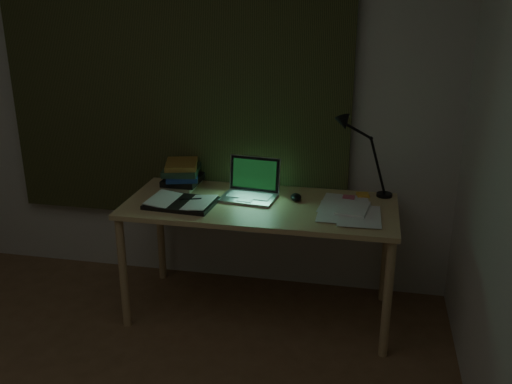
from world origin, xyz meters
TOP-DOWN VIEW (x-y plane):
  - wall_back at (0.00, 2.00)m, footprint 3.50×0.00m
  - curtain at (0.00, 1.96)m, footprint 2.20×0.06m
  - desk at (0.62, 1.58)m, footprint 1.55×0.68m
  - laptop at (0.54, 1.64)m, footprint 0.35×0.38m
  - open_textbook at (0.19, 1.48)m, footprint 0.40×0.30m
  - book_stack at (0.09, 1.77)m, footprint 0.24×0.27m
  - loose_papers at (1.09, 1.60)m, footprint 0.46×0.48m
  - mouse at (0.82, 1.68)m, footprint 0.08×0.11m
  - sticky_yellow at (1.19, 1.83)m, footprint 0.08×0.08m
  - sticky_pink at (1.11, 1.76)m, footprint 0.07×0.07m
  - desk_lamp at (1.32, 1.85)m, footprint 0.37×0.30m

SIDE VIEW (x-z plane):
  - desk at x=0.62m, z-range 0.00..0.71m
  - sticky_pink at x=1.11m, z-range 0.71..0.72m
  - sticky_yellow at x=1.19m, z-range 0.71..0.72m
  - loose_papers at x=1.09m, z-range 0.71..0.73m
  - open_textbook at x=0.19m, z-range 0.71..0.74m
  - mouse at x=0.82m, z-range 0.71..0.74m
  - book_stack at x=0.09m, z-range 0.71..0.87m
  - laptop at x=0.54m, z-range 0.71..0.93m
  - desk_lamp at x=1.32m, z-range 0.71..1.21m
  - wall_back at x=0.00m, z-range 0.00..2.50m
  - curtain at x=0.00m, z-range 0.45..2.45m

